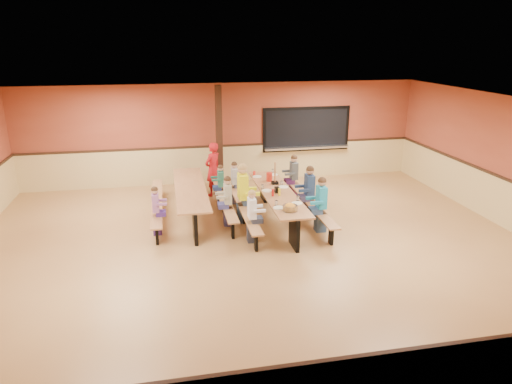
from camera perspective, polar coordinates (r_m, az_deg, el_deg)
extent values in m
plane|color=olive|center=(9.69, -0.12, -7.20)|extent=(12.00, 12.00, 0.00)
cube|color=brown|center=(13.93, -4.09, 7.30)|extent=(12.00, 0.04, 3.00)
cube|color=brown|center=(4.78, 11.91, -16.47)|extent=(12.00, 0.04, 3.00)
cube|color=white|center=(8.81, -0.13, 10.66)|extent=(12.00, 10.00, 0.04)
cube|color=black|center=(14.44, 6.31, 7.83)|extent=(2.60, 0.06, 1.20)
cube|color=silver|center=(14.47, 6.33, 5.55)|extent=(2.70, 0.28, 0.06)
cube|color=black|center=(13.33, -4.62, 6.76)|extent=(0.18, 0.18, 3.00)
cube|color=#9D673E|center=(10.96, 2.67, -0.04)|extent=(0.75, 3.60, 0.04)
cube|color=black|center=(9.69, 4.81, -4.99)|extent=(0.08, 0.60, 0.70)
cube|color=black|center=(12.51, 0.97, 0.57)|extent=(0.08, 0.60, 0.70)
cube|color=#9D673E|center=(10.89, -1.58, -1.75)|extent=(0.26, 3.60, 0.04)
cube|color=black|center=(10.97, -1.57, -2.85)|extent=(0.06, 0.18, 0.41)
cube|color=#9D673E|center=(11.27, 6.73, -1.17)|extent=(0.26, 3.60, 0.04)
cube|color=black|center=(11.34, 6.68, -2.24)|extent=(0.06, 0.18, 0.41)
cube|color=#9D673E|center=(11.38, -8.23, 0.49)|extent=(0.75, 3.60, 0.04)
cube|color=black|center=(10.05, -7.62, -4.21)|extent=(0.08, 0.60, 0.70)
cube|color=black|center=(12.96, -8.55, 1.02)|extent=(0.08, 0.60, 0.70)
cube|color=#9D673E|center=(11.46, -12.28, -1.13)|extent=(0.26, 3.60, 0.04)
cube|color=black|center=(11.54, -12.20, -2.18)|extent=(0.06, 0.18, 0.41)
cube|color=#9D673E|center=(11.53, -4.07, -0.62)|extent=(0.26, 3.60, 0.04)
cube|color=black|center=(11.61, -4.05, -1.67)|extent=(0.06, 0.18, 0.41)
imported|color=red|center=(12.82, -5.41, 2.85)|extent=(0.65, 0.64, 1.52)
cylinder|color=red|center=(11.73, 1.68, 1.90)|extent=(0.16, 0.16, 0.22)
cube|color=black|center=(10.87, 2.63, 0.27)|extent=(0.10, 0.14, 0.13)
cylinder|color=yellow|center=(10.66, 2.94, 0.01)|extent=(0.06, 0.06, 0.17)
cylinder|color=#B2140F|center=(10.60, 2.12, -0.08)|extent=(0.06, 0.06, 0.17)
cube|color=black|center=(11.52, 2.37, 1.16)|extent=(0.16, 0.16, 0.06)
cube|color=#9D673E|center=(11.44, 2.39, 2.50)|extent=(0.02, 0.09, 0.50)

